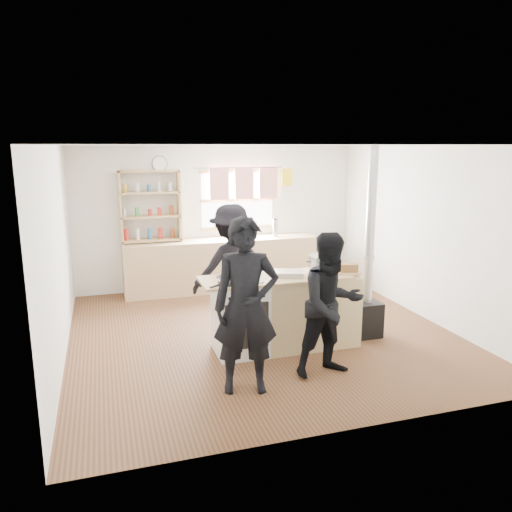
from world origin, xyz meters
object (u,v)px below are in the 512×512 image
object	(u,v)px
cooking_island	(286,312)
bread_board	(349,269)
person_near_right	(331,305)
roast_tray	(288,273)
flue_heater	(367,288)
person_far	(232,267)
skillet_greens	(229,281)
thermos	(275,228)
stockpot_stove	(250,269)
stockpot_counter	(321,263)
person_near_left	(246,307)

from	to	relation	value
cooking_island	bread_board	size ratio (longest dim) A/B	6.05
bread_board	person_near_right	distance (m)	0.96
roast_tray	flue_heater	size ratio (longest dim) A/B	0.18
roast_tray	person_far	size ratio (longest dim) A/B	0.26
roast_tray	person_far	world-z (taller)	person_far
skillet_greens	bread_board	bearing A→B (deg)	1.21
thermos	flue_heater	world-z (taller)	flue_heater
flue_heater	person_near_right	xyz separation A→B (m)	(-0.96, -0.91, 0.14)
thermos	roast_tray	distance (m)	2.91
person_far	thermos	bearing A→B (deg)	-133.95
stockpot_stove	bread_board	size ratio (longest dim) A/B	0.67
cooking_island	person_far	xyz separation A→B (m)	(-0.46, 0.90, 0.40)
flue_heater	person_near_right	distance (m)	1.33
thermos	stockpot_counter	size ratio (longest dim) A/B	0.97
thermos	person_far	world-z (taller)	person_far
skillet_greens	roast_tray	distance (m)	0.79
person_far	stockpot_counter	bearing A→B (deg)	129.43
thermos	stockpot_stove	distance (m)	2.89
thermos	flue_heater	distance (m)	2.77
thermos	person_far	xyz separation A→B (m)	(-1.28, -1.87, -0.19)
roast_tray	flue_heater	bearing A→B (deg)	3.72
thermos	person_near_right	distance (m)	3.69
bread_board	skillet_greens	bearing A→B (deg)	-178.79
thermos	bread_board	world-z (taller)	thermos
thermos	person_far	distance (m)	2.28
roast_tray	stockpot_counter	size ratio (longest dim) A/B	1.40
stockpot_counter	bread_board	world-z (taller)	stockpot_counter
person_near_right	skillet_greens	bearing A→B (deg)	136.91
flue_heater	person_far	world-z (taller)	flue_heater
roast_tray	person_near_right	distance (m)	0.87
cooking_island	person_near_right	xyz separation A→B (m)	(0.20, -0.86, 0.33)
cooking_island	flue_heater	xyz separation A→B (m)	(1.16, 0.05, 0.19)
roast_tray	cooking_island	bearing A→B (deg)	123.38
skillet_greens	stockpot_counter	world-z (taller)	stockpot_counter
stockpot_stove	person_near_right	distance (m)	1.21
person_near_left	stockpot_counter	bearing A→B (deg)	50.20
person_near_right	flue_heater	bearing A→B (deg)	36.65
stockpot_stove	stockpot_counter	xyz separation A→B (m)	(0.90, -0.09, 0.03)
cooking_island	person_near_left	xyz separation A→B (m)	(-0.79, -0.94, 0.44)
roast_tray	flue_heater	world-z (taller)	flue_heater
roast_tray	person_near_left	world-z (taller)	person_near_left
skillet_greens	person_far	world-z (taller)	person_far
thermos	bread_board	distance (m)	2.89
thermos	cooking_island	size ratio (longest dim) A/B	0.16
flue_heater	cooking_island	bearing A→B (deg)	-177.49
bread_board	person_near_left	xyz separation A→B (m)	(-1.57, -0.83, -0.07)
person_far	roast_tray	bearing A→B (deg)	107.68
stockpot_counter	person_near_right	xyz separation A→B (m)	(-0.29, -0.93, -0.24)
roast_tray	bread_board	distance (m)	0.78
skillet_greens	stockpot_stove	size ratio (longest dim) A/B	1.70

